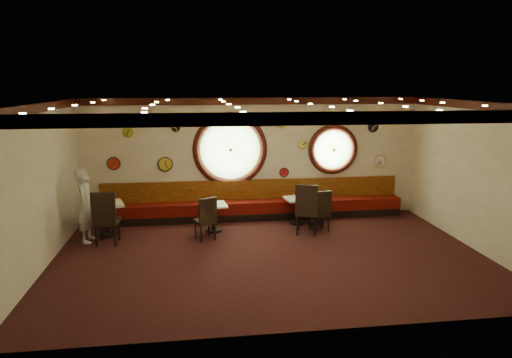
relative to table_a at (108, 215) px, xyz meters
name	(u,v)px	position (x,y,z in m)	size (l,w,h in m)	color
floor	(270,256)	(3.62, -1.86, -0.49)	(9.00, 6.00, 0.00)	black
ceiling	(272,102)	(3.62, -1.86, 2.71)	(9.00, 6.00, 0.02)	#B98E34
wall_back	(253,158)	(3.62, 1.14, 1.11)	(9.00, 0.02, 3.20)	beige
wall_front	(306,227)	(3.62, -4.86, 1.11)	(9.00, 0.02, 3.20)	beige
wall_left	(38,189)	(-0.88, -1.86, 1.11)	(0.02, 6.00, 3.20)	beige
wall_right	(476,176)	(8.12, -1.86, 1.11)	(0.02, 6.00, 3.20)	beige
molding_back	(253,101)	(3.62, 1.09, 2.62)	(9.00, 0.10, 0.18)	#330F09
molding_front	(308,119)	(3.62, -4.81, 2.62)	(9.00, 0.10, 0.18)	#330F09
molding_left	(33,109)	(-0.83, -1.86, 2.62)	(0.10, 6.00, 0.18)	#330F09
molding_right	(481,106)	(8.07, -1.86, 2.62)	(0.10, 6.00, 0.18)	#330F09
banquette_base	(254,215)	(3.62, 0.86, -0.39)	(8.00, 0.55, 0.20)	black
banquette_seat	(254,206)	(3.62, 0.86, -0.14)	(8.00, 0.55, 0.30)	#540B07
banquette_back	(253,190)	(3.62, 1.08, 0.26)	(8.00, 0.10, 0.55)	#5B1207
porthole_left_glass	(230,149)	(3.02, 1.14, 1.36)	(1.66, 1.66, 0.02)	#8FC274
porthole_left_frame	(230,150)	(3.02, 1.12, 1.36)	(1.98, 1.98, 0.18)	#330F09
porthole_left_ring	(230,150)	(3.02, 1.09, 1.36)	(1.61, 1.61, 0.03)	gold
porthole_right_glass	(333,149)	(5.82, 1.14, 1.31)	(1.10, 1.10, 0.02)	#8FC274
porthole_right_frame	(333,149)	(5.82, 1.12, 1.31)	(1.38, 1.38, 0.18)	#330F09
porthole_right_ring	(333,150)	(5.82, 1.09, 1.31)	(1.09, 1.09, 0.03)	gold
wall_clock_0	(373,127)	(6.92, 1.10, 1.91)	(0.28, 0.28, 0.03)	black
wall_clock_1	(176,128)	(1.62, 1.10, 1.96)	(0.24, 0.24, 0.03)	black
wall_clock_2	(284,172)	(4.47, 1.10, 0.71)	(0.24, 0.24, 0.03)	red
wall_clock_3	(165,164)	(1.32, 1.10, 1.01)	(0.36, 0.36, 0.03)	gold
wall_clock_4	(281,122)	(4.37, 1.10, 2.06)	(0.30, 0.30, 0.03)	#85D341
wall_clock_5	(114,163)	(0.02, 1.10, 1.06)	(0.32, 0.32, 0.03)	red
wall_clock_6	(128,132)	(0.42, 1.10, 1.86)	(0.26, 0.26, 0.03)	#AAC928
wall_clock_7	(380,161)	(7.17, 1.10, 0.96)	(0.34, 0.34, 0.03)	white
wall_clock_8	(303,145)	(4.97, 1.10, 1.46)	(0.22, 0.22, 0.03)	#E9EE4F
table_a	(108,215)	(0.00, 0.00, 0.00)	(0.89, 0.89, 0.78)	black
table_b	(213,214)	(2.50, -0.05, -0.06)	(0.70, 0.70, 0.69)	black
table_c	(298,208)	(4.68, 0.28, -0.06)	(0.69, 0.69, 0.68)	black
table_d	(316,206)	(5.15, 0.25, -0.04)	(0.77, 0.77, 0.72)	black
chair_a	(105,215)	(0.09, -0.71, 0.22)	(0.55, 0.55, 0.77)	black
chair_b	(206,216)	(2.32, -0.69, 0.09)	(0.56, 0.56, 0.64)	black
chair_c	(307,206)	(4.70, -0.59, 0.22)	(0.66, 0.66, 0.77)	black
chair_d	(321,208)	(5.09, -0.45, 0.10)	(0.50, 0.50, 0.65)	black
condiment_a_salt	(106,201)	(-0.04, 0.07, 0.34)	(0.04, 0.04, 0.10)	silver
condiment_b_salt	(208,201)	(2.39, 0.03, 0.25)	(0.04, 0.04, 0.11)	silver
condiment_c_salt	(293,196)	(4.58, 0.36, 0.24)	(0.03, 0.03, 0.10)	silver
condiment_d_salt	(311,194)	(5.02, 0.29, 0.28)	(0.04, 0.04, 0.10)	silver
condiment_a_pepper	(109,201)	(0.05, -0.02, 0.35)	(0.04, 0.04, 0.11)	silver
condiment_b_pepper	(212,202)	(2.48, -0.09, 0.25)	(0.04, 0.04, 0.11)	silver
condiment_c_pepper	(299,197)	(4.69, 0.23, 0.24)	(0.04, 0.04, 0.10)	silver
condiment_d_pepper	(316,195)	(5.12, 0.18, 0.28)	(0.04, 0.04, 0.11)	#B8B8BC
condiment_a_bottle	(115,199)	(0.16, 0.13, 0.36)	(0.04, 0.04, 0.14)	gold
condiment_b_bottle	(215,200)	(2.55, 0.03, 0.27)	(0.04, 0.04, 0.14)	gold
condiment_c_bottle	(301,194)	(4.78, 0.34, 0.27)	(0.05, 0.05, 0.17)	gold
condiment_d_bottle	(317,192)	(5.19, 0.34, 0.31)	(0.05, 0.05, 0.17)	gold
waiter	(86,206)	(-0.38, -0.39, 0.36)	(0.62, 0.41, 1.70)	silver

